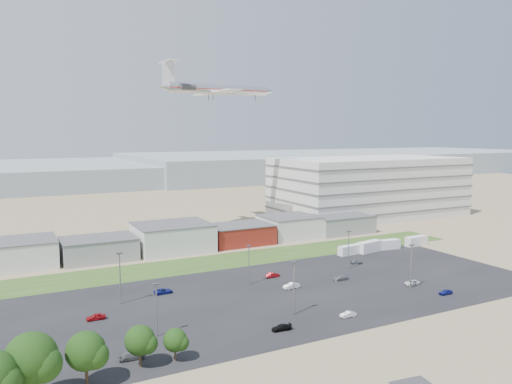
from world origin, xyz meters
TOP-DOWN VIEW (x-y plane):
  - ground at (0.00, 0.00)m, footprint 700.00×700.00m
  - parking_lot at (5.00, 20.00)m, footprint 120.00×50.00m
  - grass_strip at (0.00, 52.00)m, footprint 160.00×16.00m
  - hills_backdrop at (40.00, 315.00)m, footprint 700.00×200.00m
  - building_row at (-17.00, 71.00)m, footprint 170.00×20.00m
  - parking_garage at (90.00, 95.00)m, footprint 80.00×40.00m
  - box_trailer_a at (38.36, 41.89)m, footprint 7.45×3.02m
  - box_trailer_b at (45.86, 41.82)m, footprint 8.96×4.30m
  - box_trailer_c at (53.42, 42.11)m, footprint 7.90×3.12m
  - box_trailer_d at (64.70, 41.62)m, footprint 8.06×2.90m
  - tree_left at (-49.46, -4.31)m, footprint 7.33×7.33m
  - tree_mid at (-42.41, -2.52)m, footprint 5.94×5.94m
  - tree_right at (-34.24, -0.40)m, footprint 4.94×4.94m
  - tree_near at (-28.87, -0.91)m, footprint 3.96×3.96m
  - lightpole_front_l at (-28.71, 9.71)m, footprint 1.12×0.47m
  - lightpole_front_m at (-1.85, 7.69)m, footprint 1.26×0.52m
  - lightpole_front_r at (30.67, 9.53)m, footprint 1.21×0.50m
  - lightpole_back_l at (-30.69, 29.58)m, footprint 1.28×0.53m
  - lightpole_back_m at (-0.84, 29.35)m, footprint 1.11×0.46m
  - lightpole_back_r at (28.36, 29.47)m, footprint 1.19×0.49m
  - airliner at (21.47, 98.60)m, footprint 48.26×33.37m
  - parked_car_0 at (32.99, 11.34)m, footprint 4.02×1.95m
  - parked_car_2 at (34.46, 2.72)m, footprint 3.34×1.40m
  - parked_car_3 at (-7.98, 1.94)m, footprint 3.86×1.85m
  - parked_car_5 at (-36.91, 22.66)m, footprint 3.65×1.60m
  - parked_car_7 at (6.42, 22.07)m, footprint 4.03×1.48m
  - parked_car_8 at (33.70, 32.76)m, footprint 3.42×1.66m
  - parked_car_9 at (-20.84, 31.99)m, footprint 4.20×2.00m
  - parked_car_10 at (-34.82, 2.74)m, footprint 4.33×1.98m
  - parked_car_11 at (6.98, 31.88)m, footprint 3.70×1.62m
  - parked_car_12 at (20.51, 22.25)m, footprint 3.96×1.61m
  - parked_car_13 at (6.79, 1.69)m, footprint 3.38×1.41m

SIDE VIEW (x-z plane):
  - ground at x=0.00m, z-range 0.00..0.00m
  - parking_lot at x=5.00m, z-range 0.00..0.01m
  - grass_strip at x=0.00m, z-range 0.00..0.02m
  - parked_car_3 at x=-7.98m, z-range 0.00..1.09m
  - parked_car_13 at x=6.79m, z-range 0.00..1.09m
  - parked_car_0 at x=32.99m, z-range 0.00..1.10m
  - parked_car_8 at x=33.70m, z-range 0.00..1.13m
  - parked_car_2 at x=34.46m, z-range 0.00..1.13m
  - parked_car_12 at x=20.51m, z-range 0.00..1.15m
  - parked_car_9 at x=-20.84m, z-range 0.00..1.16m
  - parked_car_11 at x=6.98m, z-range 0.00..1.18m
  - parked_car_5 at x=-36.91m, z-range 0.00..1.23m
  - parked_car_10 at x=-34.82m, z-range 0.00..1.23m
  - parked_car_7 at x=6.42m, z-range 0.00..1.32m
  - box_trailer_a at x=38.36m, z-range 0.00..2.72m
  - box_trailer_c at x=53.42m, z-range 0.00..2.89m
  - box_trailer_d at x=64.70m, z-range 0.00..2.98m
  - box_trailer_b at x=45.86m, z-range 0.00..3.23m
  - tree_near at x=-28.87m, z-range 0.00..5.94m
  - tree_right at x=-34.24m, z-range 0.00..7.41m
  - building_row at x=-17.00m, z-range 0.00..8.00m
  - tree_mid at x=-42.41m, z-range 0.00..8.91m
  - hills_backdrop at x=40.00m, z-range 0.00..9.00m
  - lightpole_back_m at x=-0.84m, z-range 0.00..9.42m
  - lightpole_front_l at x=-28.71m, z-range 0.00..9.52m
  - lightpole_back_r at x=28.36m, z-range 0.00..10.09m
  - lightpole_front_r at x=30.67m, z-range 0.00..10.27m
  - lightpole_front_m at x=-1.85m, z-range 0.00..10.68m
  - lightpole_back_l at x=-30.69m, z-range 0.00..10.91m
  - tree_left at x=-49.46m, z-range 0.00..11.00m
  - parking_garage at x=90.00m, z-range 0.00..25.00m
  - airliner at x=21.47m, z-range 44.52..58.61m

